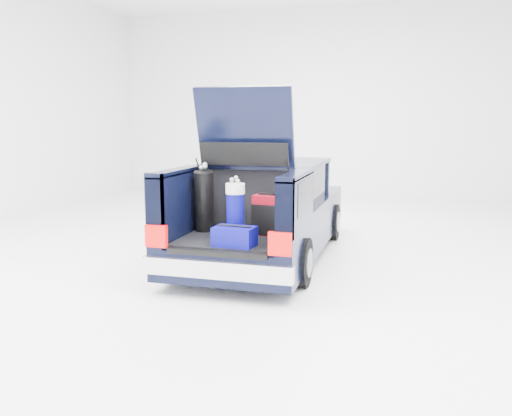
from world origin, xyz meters
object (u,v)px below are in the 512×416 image
(car, at_px, (267,212))
(blue_duffel, at_px, (235,236))
(black_golf_bag, at_px, (204,201))
(blue_golf_bag, at_px, (235,211))
(red_suitcase, at_px, (266,215))

(car, relative_size, blue_duffel, 9.34)
(black_golf_bag, xyz_separation_m, blue_golf_bag, (0.54, -0.36, -0.05))
(red_suitcase, distance_m, blue_golf_bag, 0.49)
(blue_golf_bag, relative_size, blue_duffel, 1.58)
(black_golf_bag, height_order, blue_golf_bag, black_golf_bag)
(car, distance_m, black_golf_bag, 1.46)
(black_golf_bag, bearing_deg, blue_golf_bag, -52.27)
(blue_golf_bag, bearing_deg, red_suitcase, 54.41)
(car, distance_m, blue_duffel, 2.01)
(car, relative_size, red_suitcase, 8.62)
(car, xyz_separation_m, black_golf_bag, (-0.50, -1.33, 0.33))
(car, bearing_deg, blue_golf_bag, -88.51)
(car, height_order, blue_duffel, car)
(black_golf_bag, bearing_deg, red_suitcase, -16.99)
(red_suitcase, xyz_separation_m, blue_duffel, (-0.20, -0.70, -0.14))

